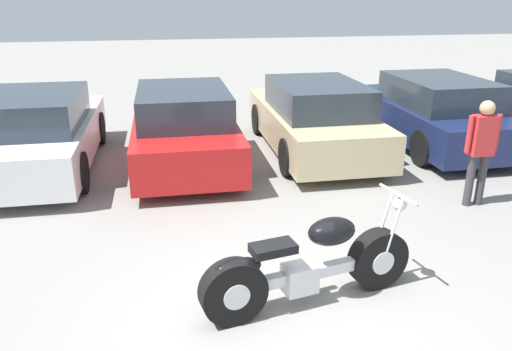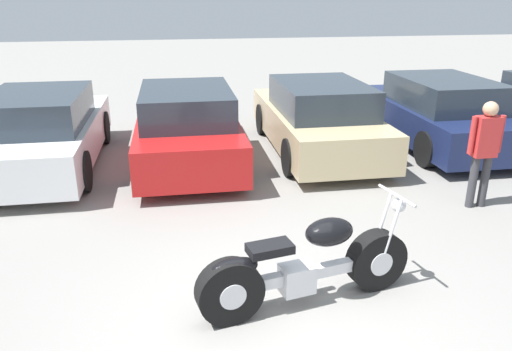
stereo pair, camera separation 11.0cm
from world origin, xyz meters
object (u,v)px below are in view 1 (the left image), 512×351
(motorcycle, at_px, (308,267))
(person_standing, at_px, (481,145))
(parked_car_champagne, at_px, (314,118))
(parked_car_red, at_px, (184,126))
(parked_car_white, at_px, (39,133))
(parked_car_navy, at_px, (432,112))

(motorcycle, xyz_separation_m, person_standing, (3.18, 2.00, 0.52))
(parked_car_champagne, bearing_deg, parked_car_red, -176.16)
(parked_car_champagne, bearing_deg, motorcycle, -107.21)
(parked_car_white, relative_size, parked_car_navy, 1.00)
(parked_car_red, bearing_deg, parked_car_champagne, 3.84)
(motorcycle, bearing_deg, person_standing, 32.09)
(parked_car_white, height_order, parked_car_champagne, same)
(motorcycle, distance_m, parked_car_red, 5.00)
(motorcycle, distance_m, parked_car_champagne, 5.30)
(motorcycle, height_order, parked_car_red, parked_car_red)
(parked_car_red, distance_m, person_standing, 5.10)
(motorcycle, relative_size, person_standing, 1.45)
(person_standing, bearing_deg, parked_car_white, 156.81)
(motorcycle, height_order, parked_car_white, parked_car_white)
(parked_car_champagne, distance_m, parked_car_navy, 2.58)
(parked_car_navy, bearing_deg, person_standing, -107.10)
(parked_car_red, relative_size, person_standing, 2.78)
(parked_car_white, xyz_separation_m, person_standing, (6.77, -2.90, 0.27))
(parked_car_navy, xyz_separation_m, person_standing, (-0.96, -3.12, 0.27))
(parked_car_white, bearing_deg, person_standing, -23.19)
(motorcycle, bearing_deg, parked_car_champagne, 72.79)
(parked_car_champagne, relative_size, parked_car_navy, 1.00)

